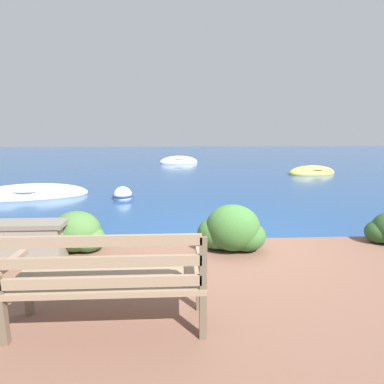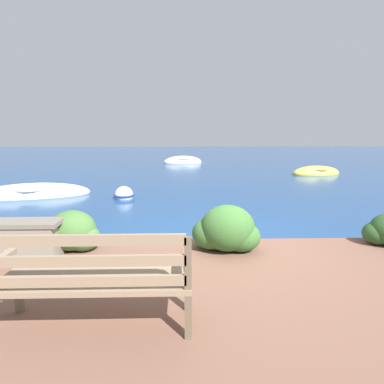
% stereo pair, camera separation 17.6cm
% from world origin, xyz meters
% --- Properties ---
extents(ground_plane, '(80.00, 80.00, 0.00)m').
position_xyz_m(ground_plane, '(0.00, 0.00, 0.00)').
color(ground_plane, navy).
extents(park_bench, '(1.70, 0.48, 0.93)m').
position_xyz_m(park_bench, '(-1.40, -2.24, 0.71)').
color(park_bench, brown).
rests_on(park_bench, patio_terrace).
extents(hedge_clump_far_left, '(0.88, 0.63, 0.60)m').
position_xyz_m(hedge_clump_far_left, '(-2.29, -0.38, 0.48)').
color(hedge_clump_far_left, '#426B33').
rests_on(hedge_clump_far_left, patio_terrace).
extents(hedge_clump_left, '(1.00, 0.72, 0.68)m').
position_xyz_m(hedge_clump_left, '(0.01, -0.45, 0.52)').
color(hedge_clump_left, '#38662D').
rests_on(hedge_clump_left, patio_terrace).
extents(rowboat_nearest, '(3.59, 2.01, 0.70)m').
position_xyz_m(rowboat_nearest, '(-5.34, 4.63, 0.06)').
color(rowboat_nearest, silver).
rests_on(rowboat_nearest, ground_plane).
extents(rowboat_mid, '(2.55, 1.51, 0.72)m').
position_xyz_m(rowboat_mid, '(5.69, 9.35, 0.06)').
color(rowboat_mid, '#DBC64C').
rests_on(rowboat_mid, ground_plane).
extents(rowboat_far, '(2.67, 1.62, 0.84)m').
position_xyz_m(rowboat_far, '(-0.69, 14.97, 0.07)').
color(rowboat_far, silver).
rests_on(rowboat_far, ground_plane).
extents(mooring_buoy, '(0.61, 0.61, 0.55)m').
position_xyz_m(mooring_buoy, '(-2.42, 4.19, 0.10)').
color(mooring_buoy, white).
rests_on(mooring_buoy, ground_plane).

